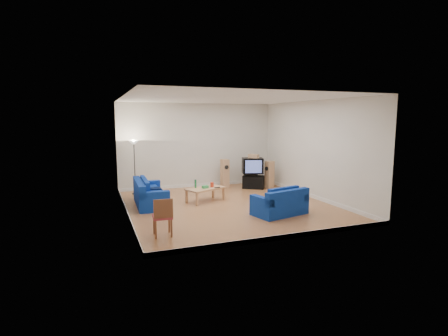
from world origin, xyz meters
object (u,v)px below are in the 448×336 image
object	(u,v)px
sofa_loveseat	(281,205)
coffee_table	(205,189)
television	(253,166)
sofa_three_seat	(149,196)
tv_stand	(254,182)

from	to	relation	value
sofa_loveseat	coffee_table	bearing A→B (deg)	110.37
coffee_table	television	size ratio (longest dim) A/B	1.53
sofa_loveseat	sofa_three_seat	bearing A→B (deg)	130.43
tv_stand	television	world-z (taller)	television
television	sofa_loveseat	bearing A→B (deg)	-85.58
sofa_loveseat	television	bearing A→B (deg)	63.61
sofa_three_seat	coffee_table	size ratio (longest dim) A/B	1.47
sofa_three_seat	coffee_table	distance (m)	1.77
sofa_three_seat	tv_stand	xyz separation A→B (m)	(4.11, 1.22, -0.04)
tv_stand	television	distance (m)	0.63
coffee_table	television	distance (m)	2.75
sofa_loveseat	tv_stand	size ratio (longest dim) A/B	2.03
tv_stand	sofa_loveseat	bearing A→B (deg)	-69.38
sofa_loveseat	television	distance (m)	3.76
tv_stand	television	bearing A→B (deg)	-157.71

